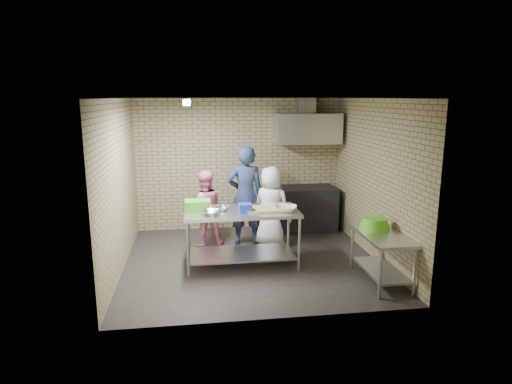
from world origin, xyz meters
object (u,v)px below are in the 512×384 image
side_counter (381,258)px  green_basin (375,223)px  green_crate (198,205)px  woman_white (271,207)px  blue_tub (245,208)px  woman_pink (205,209)px  bottle_green (326,132)px  man_navy (245,196)px  bottle_red (307,131)px  prep_table (242,237)px  stove (306,208)px

side_counter → green_basin: bearing=94.6°
green_crate → woman_white: woman_white is taller
green_crate → green_basin: size_ratio=0.89×
blue_tub → woman_pink: bearing=119.5°
bottle_green → man_navy: bottle_green is taller
bottle_green → woman_white: (-1.34, -1.15, -1.27)m
green_basin → bottle_green: size_ratio=3.07×
blue_tub → green_basin: 2.02m
bottle_red → woman_pink: bottle_red is taller
side_counter → bottle_red: bottle_red is taller
green_crate → bottle_red: (2.28, 1.88, 1.03)m
side_counter → woman_white: size_ratio=0.80×
bottle_green → prep_table: bearing=-134.7°
side_counter → prep_table: bearing=153.4°
man_navy → woman_white: man_navy is taller
blue_tub → green_crate: bearing=163.7°
green_crate → blue_tub: green_crate is taller
blue_tub → man_navy: man_navy is taller
stove → bottle_red: bottle_red is taller
blue_tub → bottle_green: bearing=47.4°
green_crate → prep_table: bearing=-9.7°
blue_tub → woman_pink: 1.29m
stove → man_navy: (-1.34, -0.71, 0.48)m
green_basin → woman_white: (-1.32, 1.59, -0.09)m
side_counter → green_crate: size_ratio=2.93×
prep_table → green_basin: size_ratio=4.00×
blue_tub → bottle_red: bottle_red is taller
blue_tub → man_navy: bearing=83.2°
side_counter → stove: stove is taller
blue_tub → green_basin: bearing=-18.5°
blue_tub → man_navy: (0.14, 1.14, -0.06)m
green_basin → man_navy: size_ratio=0.25×
prep_table → side_counter: (1.98, -0.99, -0.09)m
prep_table → side_counter: size_ratio=1.53×
prep_table → green_basin: 2.13m
side_counter → woman_white: 2.31m
prep_table → stove: prep_table is taller
green_basin → man_navy: man_navy is taller
blue_tub → bottle_green: 3.03m
green_basin → green_crate: bearing=162.1°
prep_table → woman_white: woman_white is taller
bottle_green → man_navy: (-1.79, -0.95, -1.09)m
stove → blue_tub: 2.44m
woman_pink → side_counter: bearing=134.1°
bottle_red → woman_white: (-0.94, -1.15, -1.28)m
green_crate → bottle_red: bearing=39.5°
prep_table → green_crate: size_ratio=4.50×
woman_white → bottle_green: bearing=-101.7°
man_navy → stove: bearing=-152.3°
green_crate → woman_pink: woman_pink is taller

